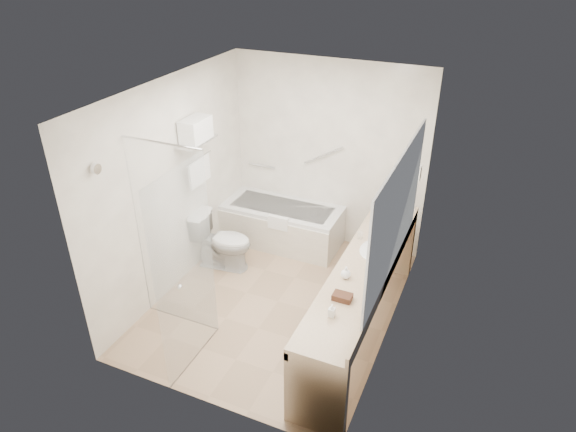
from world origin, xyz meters
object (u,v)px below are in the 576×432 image
at_px(bathtub, 282,224).
at_px(vanity_counter, 362,286).
at_px(toilet, 223,241).
at_px(amenity_basket, 342,297).
at_px(water_bottle_left, 392,221).

height_order(bathtub, vanity_counter, vanity_counter).
distance_m(toilet, amenity_basket, 2.28).
height_order(toilet, water_bottle_left, water_bottle_left).
bearing_deg(water_bottle_left, amenity_basket, -93.87).
height_order(vanity_counter, amenity_basket, vanity_counter).
xyz_separation_m(vanity_counter, amenity_basket, (-0.04, -0.55, 0.24)).
relative_size(bathtub, amenity_basket, 9.05).
relative_size(vanity_counter, water_bottle_left, 12.45).
relative_size(bathtub, vanity_counter, 0.59).
bearing_deg(amenity_basket, vanity_counter, 85.65).
bearing_deg(amenity_basket, bathtub, 127.44).
relative_size(toilet, amenity_basket, 4.25).
distance_m(bathtub, vanity_counter, 2.09).
relative_size(bathtub, water_bottle_left, 7.38).
bearing_deg(amenity_basket, toilet, 150.45).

